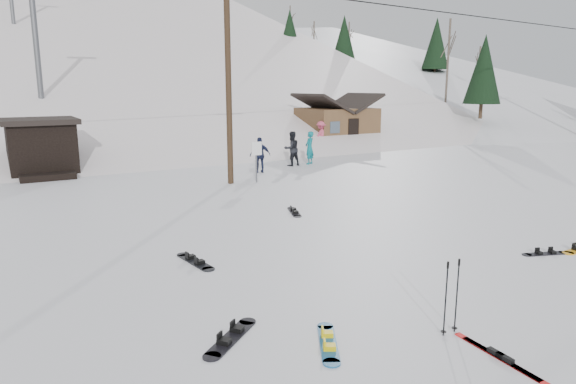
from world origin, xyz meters
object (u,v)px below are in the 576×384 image
hero_skis (500,357)px  hero_snowboard (328,342)px  cabin (337,125)px  utility_pole (228,77)px

hero_skis → hero_snowboard: bearing=143.0°
cabin → hero_skis: cabin is taller
utility_pole → cabin: (13.00, 10.00, -3.20)m
cabin → hero_snowboard: (-17.59, -24.28, -1.45)m
utility_pole → hero_snowboard: 15.70m
hero_snowboard → hero_skis: size_ratio=0.74×
cabin → hero_skis: bearing=-120.7°
utility_pole → hero_skis: size_ratio=4.78×
hero_snowboard → hero_skis: 2.78m
hero_snowboard → hero_skis: hero_snowboard is taller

